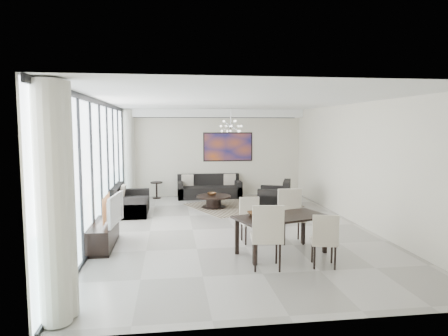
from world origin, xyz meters
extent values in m
cube|color=#A8A39B|center=(0.00, 0.00, 0.01)|extent=(6.00, 9.00, 0.02)
cube|color=white|center=(0.00, 0.00, 2.89)|extent=(6.00, 9.00, 0.02)
cube|color=beige|center=(0.00, 4.49, 1.45)|extent=(6.00, 0.02, 2.90)
cube|color=beige|center=(0.00, -4.49, 1.45)|extent=(6.00, 0.02, 2.90)
cube|color=beige|center=(2.99, 0.00, 1.45)|extent=(0.02, 9.00, 2.90)
cube|color=silver|center=(-2.98, 0.00, 1.45)|extent=(0.01, 8.95, 2.85)
cube|color=black|center=(-2.94, 0.00, 2.85)|extent=(0.04, 8.95, 0.10)
cube|color=black|center=(-2.94, 0.00, 0.03)|extent=(0.04, 8.95, 0.06)
cube|color=black|center=(-2.94, -4.00, 1.45)|extent=(0.04, 0.05, 2.88)
cube|color=black|center=(-2.94, -3.00, 1.45)|extent=(0.04, 0.05, 2.88)
cube|color=black|center=(-2.94, -2.00, 1.45)|extent=(0.04, 0.05, 2.88)
cube|color=black|center=(-2.94, -1.00, 1.45)|extent=(0.04, 0.05, 2.88)
cube|color=black|center=(-2.94, 0.00, 1.45)|extent=(0.04, 0.05, 2.88)
cube|color=black|center=(-2.94, 1.00, 1.45)|extent=(0.04, 0.05, 2.88)
cube|color=black|center=(-2.94, 2.00, 1.45)|extent=(0.04, 0.05, 2.88)
cube|color=black|center=(-2.94, 3.00, 1.45)|extent=(0.04, 0.05, 2.88)
cube|color=black|center=(-2.94, 4.00, 1.45)|extent=(0.04, 0.05, 2.88)
cylinder|color=beige|center=(-2.80, -4.15, 1.45)|extent=(0.36, 0.36, 2.85)
cylinder|color=beige|center=(-2.80, 4.15, 1.45)|extent=(0.36, 0.36, 2.85)
cube|color=white|center=(0.00, 4.30, 2.77)|extent=(5.98, 0.40, 0.26)
cube|color=#AE4918|center=(0.50, 4.47, 1.65)|extent=(1.68, 0.04, 0.98)
cylinder|color=silver|center=(0.30, 2.50, 2.62)|extent=(0.02, 0.02, 0.55)
sphere|color=silver|center=(0.30, 2.50, 2.35)|extent=(0.12, 0.12, 0.12)
cube|color=black|center=(0.67, 2.60, 0.01)|extent=(3.54, 3.20, 0.01)
cylinder|color=black|center=(-0.21, 2.40, 0.33)|extent=(1.00, 1.00, 0.04)
cylinder|color=black|center=(-0.21, 2.40, 0.15)|extent=(0.44, 0.44, 0.31)
cylinder|color=black|center=(-0.21, 2.40, 0.01)|extent=(0.70, 0.70, 0.03)
imported|color=brown|center=(-0.26, 2.47, 0.39)|extent=(0.29, 0.29, 0.08)
cube|color=black|center=(-0.18, 4.02, 0.19)|extent=(2.07, 0.85, 0.38)
cube|color=black|center=(-0.18, 4.36, 0.57)|extent=(2.07, 0.17, 0.38)
cube|color=black|center=(-1.13, 4.02, 0.27)|extent=(0.17, 0.85, 0.55)
cube|color=black|center=(0.77, 4.02, 0.27)|extent=(0.17, 0.85, 0.55)
cube|color=black|center=(-2.50, 1.91, 0.20)|extent=(0.88, 1.56, 0.39)
cube|color=black|center=(-2.85, 1.91, 0.59)|extent=(0.18, 1.56, 0.39)
cube|color=black|center=(-2.50, 1.21, 0.28)|extent=(0.88, 0.18, 0.57)
cube|color=black|center=(-2.50, 2.60, 0.28)|extent=(0.88, 0.18, 0.57)
cube|color=black|center=(1.55, 2.27, 0.20)|extent=(1.15, 1.18, 0.39)
cube|color=black|center=(1.88, 2.15, 0.59)|extent=(0.48, 0.94, 0.39)
cube|color=black|center=(1.68, 2.62, 0.28)|extent=(0.89, 0.47, 0.57)
cube|color=black|center=(1.42, 1.91, 0.28)|extent=(0.89, 0.47, 0.57)
cylinder|color=black|center=(-1.90, 4.15, 0.52)|extent=(0.39, 0.39, 0.04)
cylinder|color=black|center=(-1.90, 4.15, 0.26)|extent=(0.06, 0.06, 0.49)
cylinder|color=black|center=(-1.90, 4.15, 0.01)|extent=(0.28, 0.28, 0.03)
cube|color=black|center=(-2.76, -1.04, 0.23)|extent=(0.42, 1.49, 0.47)
imported|color=gray|center=(-2.60, -1.11, 0.75)|extent=(0.25, 1.00, 0.57)
cube|color=black|center=(0.57, -1.91, 0.69)|extent=(1.87, 1.34, 0.04)
cube|color=black|center=(-0.04, -2.46, 0.33)|extent=(0.07, 0.07, 0.67)
cube|color=black|center=(-0.24, -1.84, 0.33)|extent=(0.07, 0.07, 0.67)
cube|color=black|center=(1.39, -1.99, 0.33)|extent=(0.07, 0.07, 0.67)
cube|color=black|center=(1.18, -1.36, 0.33)|extent=(0.07, 0.07, 0.67)
cube|color=beige|center=(0.12, -2.62, 0.50)|extent=(0.56, 0.56, 0.07)
cube|color=beige|center=(0.09, -2.84, 0.79)|extent=(0.51, 0.12, 0.61)
cylinder|color=black|center=(-0.05, -2.40, 0.24)|extent=(0.04, 0.04, 0.47)
cylinder|color=black|center=(0.29, -2.84, 0.24)|extent=(0.04, 0.04, 0.47)
cube|color=beige|center=(1.09, -2.67, 0.42)|extent=(0.51, 0.51, 0.05)
cube|color=beige|center=(1.05, -2.85, 0.66)|extent=(0.42, 0.14, 0.51)
cylinder|color=black|center=(0.97, -2.47, 0.20)|extent=(0.04, 0.04, 0.39)
cylinder|color=black|center=(1.21, -2.87, 0.20)|extent=(0.04, 0.04, 0.39)
cube|color=beige|center=(0.17, -1.14, 0.41)|extent=(0.44, 0.44, 0.05)
cube|color=beige|center=(0.16, -0.96, 0.65)|extent=(0.42, 0.07, 0.50)
cylinder|color=black|center=(0.35, -1.29, 0.19)|extent=(0.04, 0.04, 0.39)
cylinder|color=black|center=(0.00, -0.99, 0.19)|extent=(0.04, 0.04, 0.39)
cube|color=beige|center=(0.98, -1.25, 0.49)|extent=(0.52, 0.52, 0.06)
cube|color=beige|center=(0.99, -1.04, 0.77)|extent=(0.49, 0.08, 0.60)
cylinder|color=black|center=(1.16, -1.45, 0.23)|extent=(0.04, 0.04, 0.46)
cylinder|color=black|center=(0.80, -1.05, 0.23)|extent=(0.04, 0.04, 0.46)
imported|color=brown|center=(0.11, -1.85, 0.74)|extent=(0.36, 0.36, 0.08)
camera|label=1|loc=(-1.43, -8.91, 2.35)|focal=32.00mm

